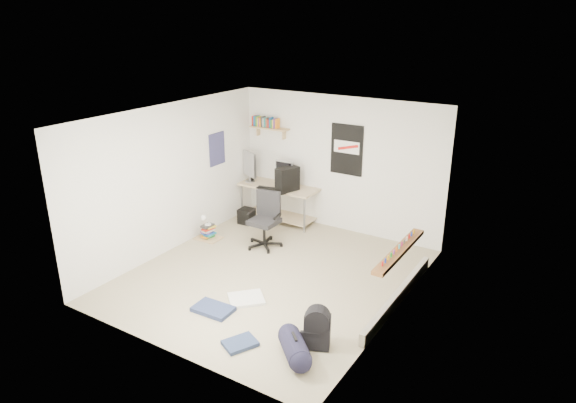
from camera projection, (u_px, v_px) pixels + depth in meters
The scene contains 26 objects.
floor at pixel (271, 276), 8.01m from camera, with size 4.00×4.50×0.01m, color gray.
ceiling at pixel (269, 116), 7.14m from camera, with size 4.00×4.50×0.01m, color white.
back_wall at pixel (339, 164), 9.37m from camera, with size 4.00×0.01×2.50m, color silver.
left_wall at pixel (171, 178), 8.57m from camera, with size 0.01×4.50×2.50m, color silver.
right_wall at pixel (400, 229), 6.58m from camera, with size 0.01×4.50×2.50m, color silver.
desk at pixel (280, 202), 10.03m from camera, with size 1.56×0.68×0.71m, color beige.
monitor_left at pixel (250, 170), 10.04m from camera, with size 0.44×0.11×0.49m, color #A4A4A9.
monitor_right at pixel (284, 177), 9.75m from camera, with size 0.36×0.09×0.40m, color #B4B5B9.
pc_tower at pixel (287, 180), 9.52m from camera, with size 0.21×0.44×0.46m, color black.
keyboard at pixel (268, 188), 9.73m from camera, with size 0.43×0.15×0.02m, color black.
speaker_left at pixel (251, 178), 10.13m from camera, with size 0.08×0.08×0.16m, color black.
speaker_right at pixel (278, 182), 9.80m from camera, with size 0.10×0.10×0.19m, color black.
office_chair at pixel (264, 220), 8.84m from camera, with size 0.64×0.64×0.98m, color black.
wall_shelf at pixel (269, 128), 9.81m from camera, with size 0.80×0.22×0.24m, color tan.
poster_back_wall at pixel (347, 150), 9.17m from camera, with size 0.62×0.03×0.92m, color black.
poster_left_wall at pixel (217, 149), 9.43m from camera, with size 0.02×0.42×0.60m, color navy.
window at pixel (406, 206), 6.77m from camera, with size 0.10×1.50×1.26m, color brown.
baseboard_heater at pixel (398, 296), 7.24m from camera, with size 0.08×2.50×0.18m, color #B7B2A8.
backpack at pixel (317, 332), 6.25m from camera, with size 0.32×0.26×0.43m, color black.
duffel_bag at pixel (294, 347), 6.05m from camera, with size 0.28×0.28×0.54m, color black.
tshirt at pixel (246, 299), 7.31m from camera, with size 0.49×0.41×0.04m, color silver.
jeans_a at pixel (213, 309), 7.04m from camera, with size 0.54×0.35×0.06m, color navy.
jeans_b at pixel (240, 343), 6.32m from camera, with size 0.40×0.30×0.05m, color #222F4F.
book_stack at pixel (208, 231), 9.27m from camera, with size 0.40×0.32×0.27m, color brown.
desk_lamp at pixel (208, 220), 9.16m from camera, with size 0.12×0.20×0.20m, color white.
subwoofer at pixel (247, 216), 9.96m from camera, with size 0.27×0.27×0.30m, color black.
Camera 1 is at (3.98, -5.90, 3.85)m, focal length 32.00 mm.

